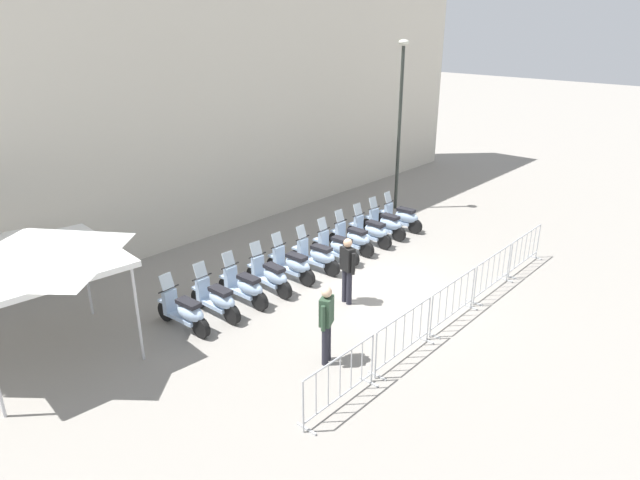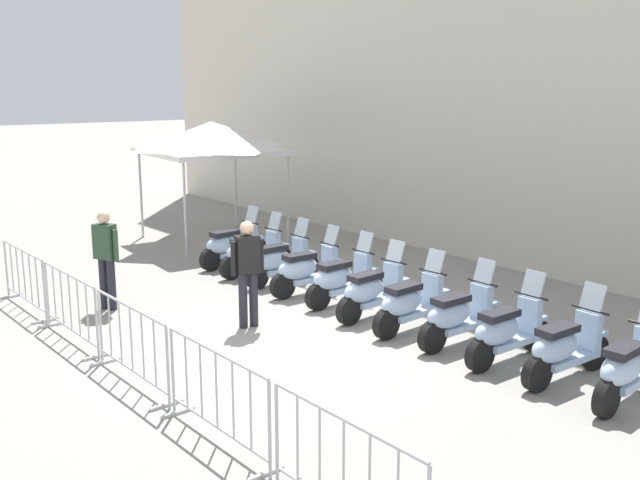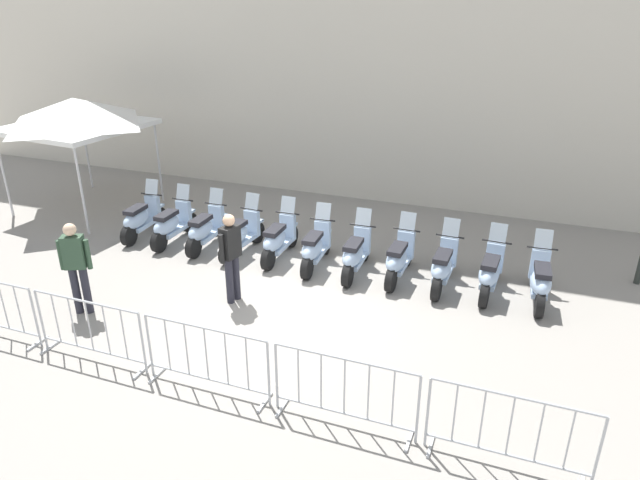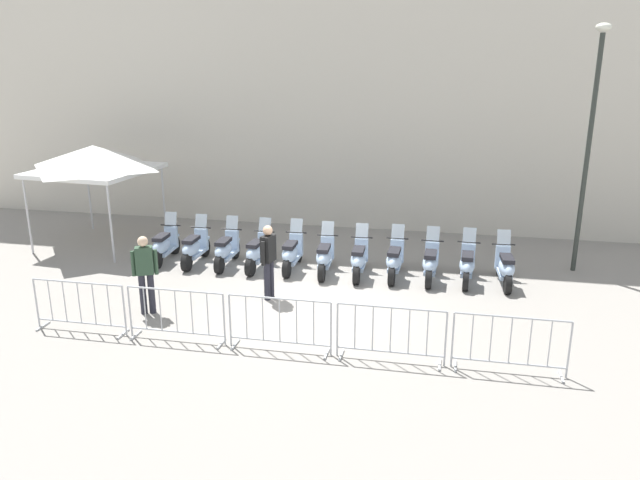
# 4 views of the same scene
# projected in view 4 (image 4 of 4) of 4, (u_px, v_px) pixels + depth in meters

# --- Properties ---
(ground_plane) EXTENTS (120.00, 120.00, 0.00)m
(ground_plane) POSITION_uv_depth(u_px,v_px,m) (307.00, 304.00, 13.73)
(ground_plane) COLOR gray
(building_facade) EXTENTS (28.10, 5.00, 10.86)m
(building_facade) POSITION_uv_depth(u_px,v_px,m) (360.00, 52.00, 19.32)
(building_facade) COLOR beige
(building_facade) RESTS_ON ground
(motorcycle_0) EXTENTS (0.63, 1.72, 1.24)m
(motorcycle_0) POSITION_uv_depth(u_px,v_px,m) (164.00, 246.00, 16.38)
(motorcycle_0) COLOR black
(motorcycle_0) RESTS_ON ground
(motorcycle_1) EXTENTS (0.57, 1.73, 1.24)m
(motorcycle_1) POSITION_uv_depth(u_px,v_px,m) (194.00, 248.00, 16.17)
(motorcycle_1) COLOR black
(motorcycle_1) RESTS_ON ground
(motorcycle_2) EXTENTS (0.58, 1.73, 1.24)m
(motorcycle_2) POSITION_uv_depth(u_px,v_px,m) (226.00, 250.00, 16.00)
(motorcycle_2) COLOR black
(motorcycle_2) RESTS_ON ground
(motorcycle_3) EXTENTS (0.56, 1.72, 1.24)m
(motorcycle_3) POSITION_uv_depth(u_px,v_px,m) (258.00, 252.00, 15.82)
(motorcycle_3) COLOR black
(motorcycle_3) RESTS_ON ground
(motorcycle_4) EXTENTS (0.57, 1.73, 1.24)m
(motorcycle_4) POSITION_uv_depth(u_px,v_px,m) (292.00, 254.00, 15.71)
(motorcycle_4) COLOR black
(motorcycle_4) RESTS_ON ground
(motorcycle_5) EXTENTS (0.63, 1.72, 1.24)m
(motorcycle_5) POSITION_uv_depth(u_px,v_px,m) (325.00, 257.00, 15.45)
(motorcycle_5) COLOR black
(motorcycle_5) RESTS_ON ground
(motorcycle_6) EXTENTS (0.60, 1.72, 1.24)m
(motorcycle_6) POSITION_uv_depth(u_px,v_px,m) (359.00, 259.00, 15.27)
(motorcycle_6) COLOR black
(motorcycle_6) RESTS_ON ground
(motorcycle_7) EXTENTS (0.56, 1.73, 1.24)m
(motorcycle_7) POSITION_uv_depth(u_px,v_px,m) (395.00, 261.00, 15.19)
(motorcycle_7) COLOR black
(motorcycle_7) RESTS_ON ground
(motorcycle_8) EXTENTS (0.56, 1.73, 1.24)m
(motorcycle_8) POSITION_uv_depth(u_px,v_px,m) (430.00, 263.00, 14.99)
(motorcycle_8) COLOR black
(motorcycle_8) RESTS_ON ground
(motorcycle_9) EXTENTS (0.56, 1.72, 1.24)m
(motorcycle_9) POSITION_uv_depth(u_px,v_px,m) (467.00, 265.00, 14.87)
(motorcycle_9) COLOR black
(motorcycle_9) RESTS_ON ground
(motorcycle_10) EXTENTS (0.63, 1.72, 1.24)m
(motorcycle_10) POSITION_uv_depth(u_px,v_px,m) (505.00, 268.00, 14.69)
(motorcycle_10) COLOR black
(motorcycle_10) RESTS_ON ground
(barrier_segment_0) EXTENTS (1.98, 0.61, 1.07)m
(barrier_segment_0) POSITION_uv_depth(u_px,v_px,m) (80.00, 307.00, 12.21)
(barrier_segment_0) COLOR #B2B5B7
(barrier_segment_0) RESTS_ON ground
(barrier_segment_1) EXTENTS (1.98, 0.61, 1.07)m
(barrier_segment_1) POSITION_uv_depth(u_px,v_px,m) (176.00, 316.00, 11.81)
(barrier_segment_1) COLOR #B2B5B7
(barrier_segment_1) RESTS_ON ground
(barrier_segment_2) EXTENTS (1.98, 0.61, 1.07)m
(barrier_segment_2) POSITION_uv_depth(u_px,v_px,m) (280.00, 325.00, 11.41)
(barrier_segment_2) COLOR #B2B5B7
(barrier_segment_2) RESTS_ON ground
(barrier_segment_3) EXTENTS (1.98, 0.61, 1.07)m
(barrier_segment_3) POSITION_uv_depth(u_px,v_px,m) (391.00, 335.00, 11.01)
(barrier_segment_3) COLOR #B2B5B7
(barrier_segment_3) RESTS_ON ground
(barrier_segment_4) EXTENTS (1.98, 0.61, 1.07)m
(barrier_segment_4) POSITION_uv_depth(u_px,v_px,m) (510.00, 345.00, 10.61)
(barrier_segment_4) COLOR #B2B5B7
(barrier_segment_4) RESTS_ON ground
(street_lamp) EXTENTS (0.36, 0.36, 6.07)m
(street_lamp) POSITION_uv_depth(u_px,v_px,m) (591.00, 129.00, 14.80)
(street_lamp) COLOR #2D332D
(street_lamp) RESTS_ON ground
(officer_near_row_end) EXTENTS (0.27, 0.55, 1.73)m
(officer_near_row_end) POSITION_uv_depth(u_px,v_px,m) (268.00, 258.00, 13.75)
(officer_near_row_end) COLOR #23232D
(officer_near_row_end) RESTS_ON ground
(officer_mid_plaza) EXTENTS (0.49, 0.37, 1.73)m
(officer_mid_plaza) POSITION_uv_depth(u_px,v_px,m) (145.00, 270.00, 12.94)
(officer_mid_plaza) COLOR #23232D
(officer_mid_plaza) RESTS_ON ground
(canopy_tent) EXTENTS (2.96, 2.96, 2.91)m
(canopy_tent) POSITION_uv_depth(u_px,v_px,m) (94.00, 159.00, 17.32)
(canopy_tent) COLOR silver
(canopy_tent) RESTS_ON ground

